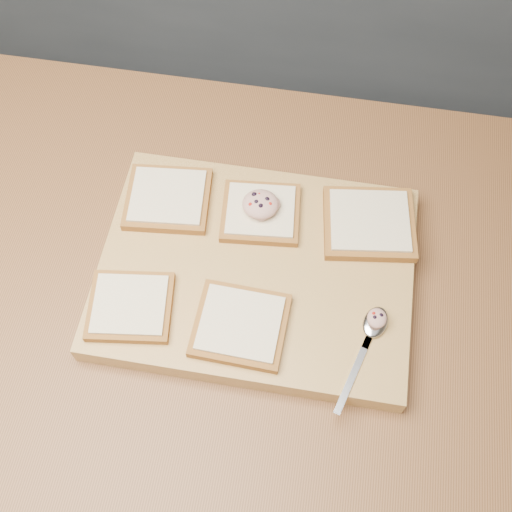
{
  "coord_description": "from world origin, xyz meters",
  "views": [
    {
      "loc": [
        0.09,
        -0.4,
        1.74
      ],
      "look_at": [
        0.02,
        0.03,
        0.96
      ],
      "focal_mm": 45.0,
      "sensor_mm": 36.0,
      "label": 1
    }
  ],
  "objects_px": {
    "tuna_salad_dollop": "(260,204)",
    "bread_far_center": "(261,212)",
    "spoon": "(372,330)",
    "cutting_board": "(256,271)"
  },
  "relations": [
    {
      "from": "tuna_salad_dollop",
      "to": "spoon",
      "type": "xyz_separation_m",
      "value": [
        0.18,
        -0.16,
        -0.02
      ]
    },
    {
      "from": "cutting_board",
      "to": "bread_far_center",
      "type": "xyz_separation_m",
      "value": [
        -0.01,
        0.09,
        0.03
      ]
    },
    {
      "from": "cutting_board",
      "to": "spoon",
      "type": "relative_size",
      "value": 2.75
    },
    {
      "from": "bread_far_center",
      "to": "tuna_salad_dollop",
      "type": "relative_size",
      "value": 2.3
    },
    {
      "from": "tuna_salad_dollop",
      "to": "bread_far_center",
      "type": "bearing_deg",
      "value": -49.42
    },
    {
      "from": "bread_far_center",
      "to": "tuna_salad_dollop",
      "type": "bearing_deg",
      "value": 130.58
    },
    {
      "from": "bread_far_center",
      "to": "cutting_board",
      "type": "bearing_deg",
      "value": -85.06
    },
    {
      "from": "spoon",
      "to": "cutting_board",
      "type": "bearing_deg",
      "value": 156.8
    },
    {
      "from": "cutting_board",
      "to": "tuna_salad_dollop",
      "type": "relative_size",
      "value": 8.31
    },
    {
      "from": "cutting_board",
      "to": "bread_far_center",
      "type": "distance_m",
      "value": 0.09
    }
  ]
}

